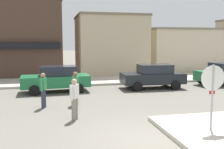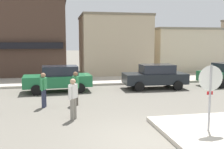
% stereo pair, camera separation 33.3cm
% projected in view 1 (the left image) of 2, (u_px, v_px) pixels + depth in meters
% --- Properties ---
extents(ground_plane, '(160.00, 160.00, 0.00)m').
position_uv_depth(ground_plane, '(153.00, 140.00, 8.11)').
color(ground_plane, '#6B665B').
extents(kerb_far, '(80.00, 4.00, 0.15)m').
position_uv_depth(kerb_far, '(93.00, 80.00, 19.91)').
color(kerb_far, beige).
rests_on(kerb_far, ground).
extents(stop_sign, '(0.82, 0.08, 2.30)m').
position_uv_depth(stop_sign, '(212.00, 89.00, 8.48)').
color(stop_sign, '#9E9EA3').
rests_on(stop_sign, ground).
extents(parked_car_nearest, '(4.09, 2.04, 1.56)m').
position_uv_depth(parked_car_nearest, '(56.00, 79.00, 15.75)').
color(parked_car_nearest, '#1E6B3D').
rests_on(parked_car_nearest, ground).
extents(parked_car_second, '(4.05, 1.97, 1.56)m').
position_uv_depth(parked_car_second, '(153.00, 76.00, 16.93)').
color(parked_car_second, black).
rests_on(parked_car_second, ground).
extents(pedestrian_crossing_near, '(0.30, 0.56, 1.61)m').
position_uv_depth(pedestrian_crossing_near, '(76.00, 87.00, 12.44)').
color(pedestrian_crossing_near, '#4C473D').
rests_on(pedestrian_crossing_near, ground).
extents(pedestrian_crossing_far, '(0.31, 0.55, 1.61)m').
position_uv_depth(pedestrian_crossing_far, '(43.00, 89.00, 11.95)').
color(pedestrian_crossing_far, '#2D334C').
rests_on(pedestrian_crossing_far, ground).
extents(pedestrian_kerb_side, '(0.38, 0.51, 1.61)m').
position_uv_depth(pedestrian_kerb_side, '(75.00, 98.00, 10.15)').
color(pedestrian_kerb_side, gray).
rests_on(pedestrian_kerb_side, ground).
extents(building_corner_shop, '(9.64, 8.09, 6.78)m').
position_uv_depth(building_corner_shop, '(8.00, 37.00, 23.60)').
color(building_corner_shop, '#473328').
rests_on(building_corner_shop, ground).
extents(building_storefront_left_near, '(6.06, 5.76, 5.36)m').
position_uv_depth(building_storefront_left_near, '(110.00, 45.00, 24.27)').
color(building_storefront_left_near, tan).
rests_on(building_storefront_left_near, ground).
extents(building_storefront_left_mid, '(8.62, 6.30, 4.29)m').
position_uv_depth(building_storefront_left_mid, '(183.00, 50.00, 27.30)').
color(building_storefront_left_mid, beige).
rests_on(building_storefront_left_mid, ground).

